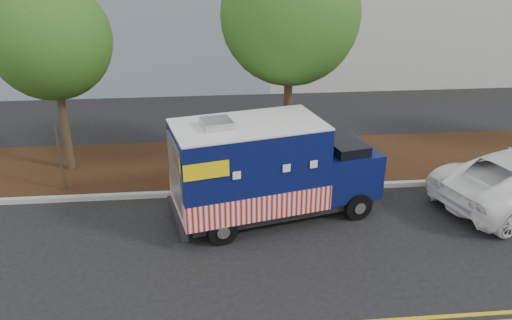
{
  "coord_description": "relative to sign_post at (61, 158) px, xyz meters",
  "views": [
    {
      "loc": [
        -0.99,
        -12.1,
        7.07
      ],
      "look_at": [
        0.21,
        0.6,
        1.44
      ],
      "focal_mm": 35.0,
      "sensor_mm": 36.0,
      "label": 1
    }
  ],
  "objects": [
    {
      "name": "sign_post",
      "position": [
        0.0,
        0.0,
        0.0
      ],
      "size": [
        0.06,
        0.06,
        2.4
      ],
      "primitive_type": "cube",
      "color": "#473828",
      "rests_on": "ground"
    },
    {
      "name": "curb",
      "position": [
        5.47,
        -0.45,
        -1.12
      ],
      "size": [
        120.0,
        0.18,
        0.15
      ],
      "primitive_type": "cube",
      "color": "#9E9E99",
      "rests_on": "ground"
    },
    {
      "name": "mulch_strip",
      "position": [
        5.47,
        1.65,
        -1.12
      ],
      "size": [
        120.0,
        4.0,
        0.15
      ],
      "primitive_type": "cube",
      "color": "black",
      "rests_on": "ground"
    },
    {
      "name": "tree_a",
      "position": [
        -0.2,
        1.59,
        3.13
      ],
      "size": [
        3.6,
        3.6,
        6.15
      ],
      "color": "#38281C",
      "rests_on": "ground"
    },
    {
      "name": "food_truck",
      "position": [
        5.89,
        -1.88,
        0.15
      ],
      "size": [
        5.98,
        3.3,
        2.99
      ],
      "rotation": [
        0.0,
        0.0,
        0.23
      ],
      "color": "black",
      "rests_on": "ground"
    },
    {
      "name": "ground",
      "position": [
        5.47,
        -1.85,
        -1.2
      ],
      "size": [
        120.0,
        120.0,
        0.0
      ],
      "primitive_type": "plane",
      "color": "black",
      "rests_on": "ground"
    },
    {
      "name": "tree_b",
      "position": [
        6.89,
        0.96,
        3.84
      ],
      "size": [
        4.11,
        4.11,
        7.11
      ],
      "color": "#38281C",
      "rests_on": "ground"
    }
  ]
}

